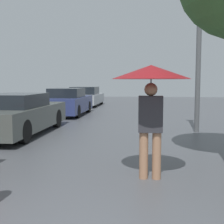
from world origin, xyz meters
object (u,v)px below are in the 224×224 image
Objects in this scene: pedestrian at (151,83)px; street_lamp at (199,45)px; parked_car_second at (18,115)px; parked_car_farthest at (85,97)px; parked_car_third at (68,102)px.

pedestrian is 0.41× the size of street_lamp.
street_lamp reaches higher than parked_car_second.
parked_car_farthest reaches higher than parked_car_second.
pedestrian is at bearing -68.13° from parked_car_third.
street_lamp reaches higher than pedestrian.
parked_car_farthest is (-0.14, 10.92, -0.01)m from parked_car_second.
parked_car_second is 5.39m from parked_car_third.
parked_car_farthest is (-3.99, 14.82, -0.96)m from pedestrian.
pedestrian is 0.40× the size of parked_car_second.
parked_car_farthest is 11.54m from street_lamp.
pedestrian is 0.45× the size of parked_car_third.
parked_car_third is at bearing 111.87° from pedestrian.
parked_car_third is 5.54m from parked_car_farthest.
pedestrian is at bearing -45.36° from parked_car_second.
pedestrian is 0.42× the size of parked_car_farthest.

